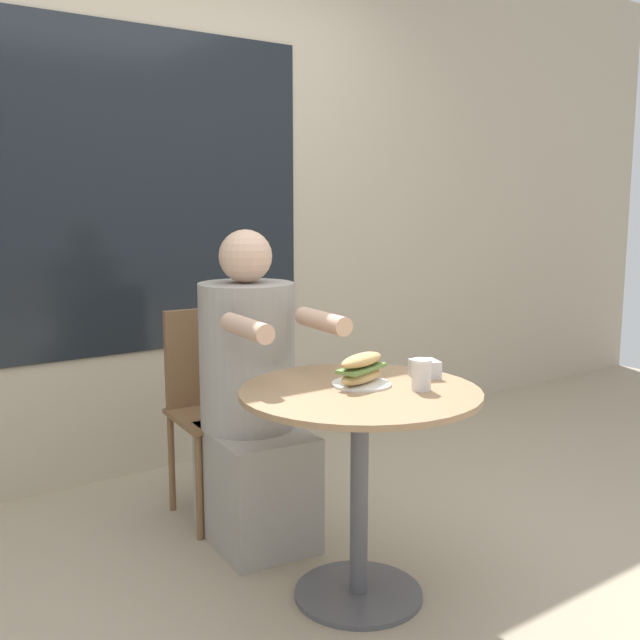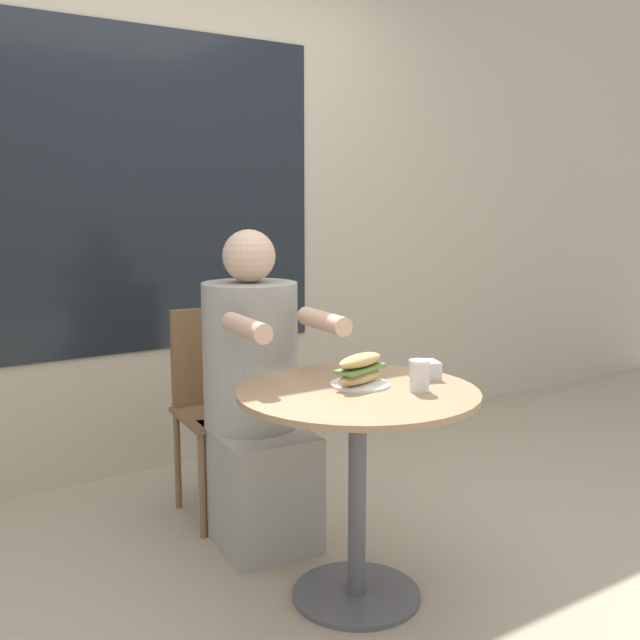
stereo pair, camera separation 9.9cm
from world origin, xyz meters
The scene contains 8 objects.
ground_plane centered at (0.00, 0.00, 0.00)m, with size 8.00×8.00×0.00m, color tan.
storefront_wall centered at (0.00, 1.58, 1.40)m, with size 8.00×0.09×2.80m.
cafe_table centered at (0.00, 0.00, 0.53)m, with size 0.79×0.79×0.72m.
diner_chair centered at (-0.04, 0.94, 0.52)m, with size 0.42×0.42×0.87m.
seated_diner centered at (-0.06, 0.59, 0.53)m, with size 0.43×0.68×1.22m.
sandwich_on_plate centered at (0.04, 0.04, 0.77)m, with size 0.23×0.20×0.11m.
drink_cup centered at (0.15, -0.12, 0.77)m, with size 0.07×0.07×0.10m.
napkin_box centered at (0.29, 0.00, 0.75)m, with size 0.12×0.12×0.06m.
Camera 2 is at (-1.42, -1.88, 1.32)m, focal length 42.00 mm.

